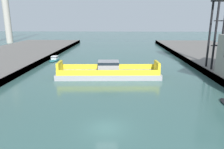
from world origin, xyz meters
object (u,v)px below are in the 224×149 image
(crane_tower, at_px, (223,4))
(smokestack_distant_a, at_px, (5,2))
(chain_ferry, at_px, (108,72))
(moored_boat_mid_left, at_px, (55,59))

(crane_tower, height_order, smokestack_distant_a, smokestack_distant_a)
(crane_tower, bearing_deg, chain_ferry, -170.51)
(moored_boat_mid_left, xyz_separation_m, crane_tower, (40.49, -14.11, 14.35))
(chain_ferry, relative_size, crane_tower, 1.28)
(chain_ferry, height_order, moored_boat_mid_left, chain_ferry)
(moored_boat_mid_left, height_order, smokestack_distant_a, smokestack_distant_a)
(moored_boat_mid_left, distance_m, smokestack_distant_a, 65.36)
(chain_ferry, relative_size, moored_boat_mid_left, 3.32)
(chain_ferry, bearing_deg, smokestack_distant_a, 129.97)
(smokestack_distant_a, bearing_deg, chain_ferry, -50.03)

